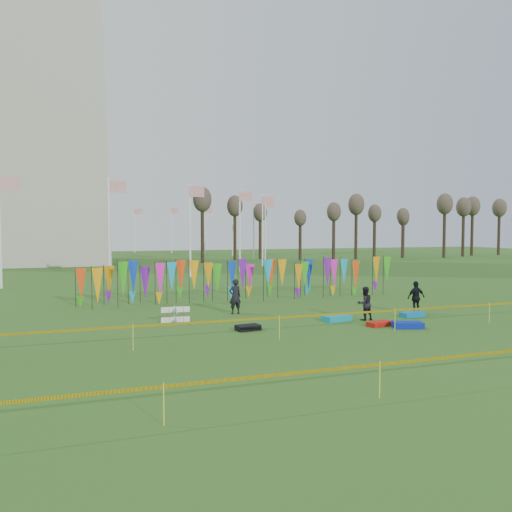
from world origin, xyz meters
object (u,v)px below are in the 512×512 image
object	(u,v)px
kite_bag_blue	(408,325)
kite_bag_red	(379,324)
kite_bag_turquoise	(337,318)
person_left	(235,296)
person_right	(416,298)
person_mid	(365,303)
kite_bag_teal	(412,314)
kite_bag_black	(248,328)
box_kite	(176,315)

from	to	relation	value
kite_bag_blue	kite_bag_red	world-z (taller)	kite_bag_blue
kite_bag_turquoise	kite_bag_red	size ratio (longest dim) A/B	1.18
person_left	person_right	xyz separation A→B (m)	(8.22, -2.87, -0.05)
person_mid	kite_bag_turquoise	xyz separation A→B (m)	(-1.27, 0.24, -0.63)
kite_bag_teal	kite_bag_turquoise	bearing A→B (deg)	176.90
person_left	person_mid	distance (m)	6.11
person_mid	kite_bag_black	bearing A→B (deg)	1.14
person_mid	person_right	bearing A→B (deg)	-171.80
person_right	kite_bag_black	world-z (taller)	person_right
box_kite	person_mid	world-z (taller)	person_mid
person_mid	kite_bag_blue	size ratio (longest dim) A/B	1.27
kite_bag_turquoise	kite_bag_teal	size ratio (longest dim) A/B	1.10
box_kite	kite_bag_red	size ratio (longest dim) A/B	0.66
kite_bag_turquoise	person_left	bearing A→B (deg)	138.58
person_left	kite_bag_blue	bearing A→B (deg)	128.65
box_kite	kite_bag_blue	bearing A→B (deg)	-26.13
box_kite	person_right	world-z (taller)	person_right
kite_bag_blue	kite_bag_black	world-z (taller)	kite_bag_blue
kite_bag_red	kite_bag_black	size ratio (longest dim) A/B	1.12
box_kite	kite_bag_teal	distance (m)	10.88
person_mid	kite_bag_turquoise	distance (m)	1.43
person_left	kite_bag_turquoise	distance (m)	5.02
box_kite	person_right	distance (m)	11.44
person_right	kite_bag_teal	size ratio (longest dim) A/B	1.38
person_mid	kite_bag_red	size ratio (longest dim) A/B	1.41
box_kite	kite_bag_red	world-z (taller)	box_kite
person_left	kite_bag_teal	xyz separation A→B (m)	(7.56, -3.49, -0.73)
kite_bag_black	person_mid	bearing A→B (deg)	4.41
box_kite	person_left	world-z (taller)	person_left
kite_bag_black	kite_bag_teal	world-z (taller)	same
person_right	person_left	bearing A→B (deg)	-18.45
person_left	kite_bag_blue	xyz separation A→B (m)	(5.73, -5.66, -0.72)
person_left	person_mid	xyz separation A→B (m)	(4.99, -3.52, -0.09)
kite_bag_teal	kite_bag_red	bearing A→B (deg)	-152.30
kite_bag_blue	kite_bag_teal	size ratio (longest dim) A/B	1.04
person_left	person_right	bearing A→B (deg)	154.09
person_left	kite_bag_red	bearing A→B (deg)	127.71
kite_bag_black	kite_bag_teal	bearing A→B (deg)	3.25
kite_bag_black	kite_bag_teal	distance (m)	8.22
person_left	kite_bag_teal	world-z (taller)	person_left
kite_bag_teal	kite_bag_blue	bearing A→B (deg)	-130.13
box_kite	kite_bag_black	bearing A→B (deg)	-46.93
box_kite	kite_bag_teal	bearing A→B (deg)	-11.46
box_kite	person_left	bearing A→B (deg)	23.19
kite_bag_red	kite_bag_teal	bearing A→B (deg)	27.70
kite_bag_black	box_kite	bearing A→B (deg)	133.07
person_left	kite_bag_black	distance (m)	4.08
box_kite	kite_bag_black	xyz separation A→B (m)	(2.46, -2.63, -0.24)
kite_bag_red	kite_bag_teal	world-z (taller)	kite_bag_teal
kite_bag_black	person_left	bearing A→B (deg)	80.69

